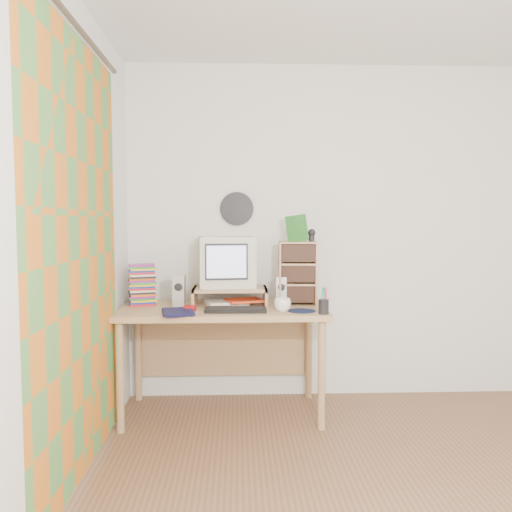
{
  "coord_description": "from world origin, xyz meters",
  "views": [
    {
      "loc": [
        -0.93,
        -2.02,
        1.34
      ],
      "look_at": [
        -0.8,
        1.33,
        1.1
      ],
      "focal_mm": 35.0,
      "sensor_mm": 36.0,
      "label": 1
    }
  ],
  "objects": [
    {
      "name": "keyboard",
      "position": [
        -0.94,
        1.19,
        0.76
      ],
      "size": [
        0.4,
        0.14,
        0.03
      ],
      "primitive_type": "cube",
      "rotation": [
        0.0,
        0.0,
        -0.02
      ],
      "color": "black",
      "rests_on": "desk"
    },
    {
      "name": "left_wall",
      "position": [
        -1.75,
        0.0,
        1.25
      ],
      "size": [
        0.0,
        3.5,
        3.5
      ],
      "primitive_type": "plane",
      "rotation": [
        1.57,
        0.0,
        1.57
      ],
      "color": "white",
      "rests_on": "floor"
    },
    {
      "name": "dvd_stack",
      "position": [
        -1.59,
        1.48,
        0.87
      ],
      "size": [
        0.2,
        0.17,
        0.25
      ],
      "primitive_type": null,
      "rotation": [
        0.0,
        0.0,
        0.27
      ],
      "color": "brown",
      "rests_on": "desk"
    },
    {
      "name": "monitor_riser",
      "position": [
        -0.98,
        1.48,
        0.84
      ],
      "size": [
        0.52,
        0.3,
        0.12
      ],
      "color": "tan",
      "rests_on": "desk"
    },
    {
      "name": "wall_disc",
      "position": [
        -0.93,
        1.73,
        1.43
      ],
      "size": [
        0.25,
        0.02,
        0.25
      ],
      "primitive_type": "cylinder",
      "rotation": [
        1.57,
        0.0,
        0.0
      ],
      "color": "black",
      "rests_on": "back_wall"
    },
    {
      "name": "crt_monitor",
      "position": [
        -1.0,
        1.53,
        1.05
      ],
      "size": [
        0.41,
        0.41,
        0.36
      ],
      "primitive_type": "cube",
      "rotation": [
        0.0,
        0.0,
        0.11
      ],
      "color": "beige",
      "rests_on": "monitor_riser"
    },
    {
      "name": "red_box",
      "position": [
        -1.24,
        1.23,
        0.77
      ],
      "size": [
        0.08,
        0.06,
        0.04
      ],
      "primitive_type": "cube",
      "rotation": [
        0.0,
        0.0,
        -0.16
      ],
      "color": "#AF1213",
      "rests_on": "desk"
    },
    {
      "name": "diary",
      "position": [
        -1.4,
        1.11,
        0.77
      ],
      "size": [
        0.27,
        0.22,
        0.05
      ],
      "primitive_type": "imported",
      "rotation": [
        0.0,
        0.0,
        0.18
      ],
      "color": "black",
      "rests_on": "desk"
    },
    {
      "name": "game_box",
      "position": [
        -0.51,
        1.46,
        1.29
      ],
      "size": [
        0.15,
        0.06,
        0.19
      ],
      "primitive_type": "cube",
      "rotation": [
        0.0,
        0.0,
        -0.23
      ],
      "color": "#1C5F1B",
      "rests_on": "cd_rack"
    },
    {
      "name": "speaker_right",
      "position": [
        -0.62,
        1.46,
        0.85
      ],
      "size": [
        0.07,
        0.07,
        0.2
      ],
      "primitive_type": "cube",
      "rotation": [
        0.0,
        0.0,
        0.0
      ],
      "color": "silver",
      "rests_on": "desk"
    },
    {
      "name": "curtain",
      "position": [
        -1.71,
        0.48,
        1.15
      ],
      "size": [
        0.0,
        2.2,
        2.2
      ],
      "primitive_type": "plane",
      "rotation": [
        1.57,
        0.0,
        1.57
      ],
      "color": "orange",
      "rests_on": "left_wall"
    },
    {
      "name": "desk",
      "position": [
        -1.03,
        1.44,
        0.62
      ],
      "size": [
        1.4,
        0.7,
        0.75
      ],
      "color": "tan",
      "rests_on": "floor"
    },
    {
      "name": "papers",
      "position": [
        -0.96,
        1.46,
        0.77
      ],
      "size": [
        0.33,
        0.28,
        0.04
      ],
      "primitive_type": null,
      "rotation": [
        0.0,
        0.0,
        0.33
      ],
      "color": "white",
      "rests_on": "desk"
    },
    {
      "name": "back_wall",
      "position": [
        0.0,
        1.75,
        1.25
      ],
      "size": [
        3.5,
        0.0,
        3.5
      ],
      "primitive_type": "plane",
      "rotation": [
        1.57,
        0.0,
        0.0
      ],
      "color": "white",
      "rests_on": "floor"
    },
    {
      "name": "pen_cup",
      "position": [
        -0.38,
        1.09,
        0.82
      ],
      "size": [
        0.08,
        0.08,
        0.13
      ],
      "primitive_type": null,
      "rotation": [
        0.0,
        0.0,
        0.19
      ],
      "color": "black",
      "rests_on": "desk"
    },
    {
      "name": "mousepad",
      "position": [
        -0.51,
        1.2,
        0.75
      ],
      "size": [
        0.21,
        0.21,
        0.0
      ],
      "primitive_type": "cylinder",
      "rotation": [
        0.0,
        0.0,
        0.13
      ],
      "color": "black",
      "rests_on": "desk"
    },
    {
      "name": "mug",
      "position": [
        -0.63,
        1.18,
        0.79
      ],
      "size": [
        0.13,
        0.13,
        0.09
      ],
      "primitive_type": "imported",
      "rotation": [
        0.0,
        0.0,
        0.16
      ],
      "color": "white",
      "rests_on": "desk"
    },
    {
      "name": "webcam",
      "position": [
        -0.41,
        1.46,
        1.24
      ],
      "size": [
        0.05,
        0.05,
        0.09
      ],
      "primitive_type": null,
      "rotation": [
        0.0,
        0.0,
        -0.01
      ],
      "color": "black",
      "rests_on": "cd_rack"
    },
    {
      "name": "speaker_left",
      "position": [
        -1.33,
        1.41,
        0.86
      ],
      "size": [
        0.09,
        0.09,
        0.22
      ],
      "primitive_type": "cube",
      "rotation": [
        0.0,
        0.0,
        -0.09
      ],
      "color": "silver",
      "rests_on": "desk"
    },
    {
      "name": "cd_rack",
      "position": [
        -0.5,
        1.48,
        0.97
      ],
      "size": [
        0.27,
        0.16,
        0.44
      ],
      "primitive_type": "cube",
      "rotation": [
        0.0,
        0.0,
        -0.05
      ],
      "color": "tan",
      "rests_on": "desk"
    }
  ]
}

